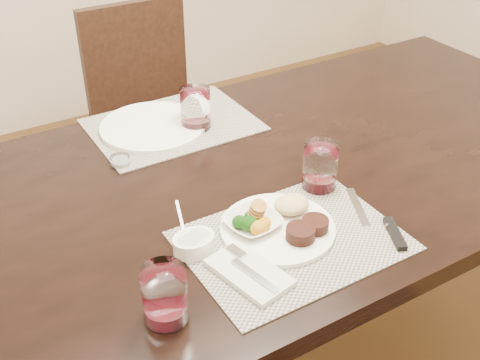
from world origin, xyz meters
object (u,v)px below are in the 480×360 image
steak_knife (385,227)px  far_plate (153,126)px  cracker_bowl (252,223)px  chair_far (150,109)px  wine_glass_near (320,168)px  dinner_plate (283,224)px

steak_knife → far_plate: bearing=135.1°
steak_knife → cracker_bowl: bearing=173.8°
chair_far → cracker_bowl: size_ratio=6.57×
chair_far → wine_glass_near: size_ratio=7.78×
cracker_bowl → wine_glass_near: wine_glass_near is taller
chair_far → wine_glass_near: (-0.00, -1.06, 0.30)m
steak_knife → wine_glass_near: bearing=121.4°
far_plate → cracker_bowl: bearing=-90.1°
chair_far → steak_knife: bearing=-89.0°
far_plate → steak_knife: bearing=-70.0°
steak_knife → far_plate: same height
dinner_plate → far_plate: dinner_plate is taller
chair_far → far_plate: (-0.23, -0.58, 0.26)m
wine_glass_near → far_plate: bearing=115.5°
chair_far → cracker_bowl: chair_far is taller
steak_knife → wine_glass_near: wine_glass_near is taller
dinner_plate → far_plate: bearing=86.3°
steak_knife → dinner_plate: bearing=174.4°
dinner_plate → wine_glass_near: 0.20m
far_plate → chair_far: bearing=68.6°
dinner_plate → steak_knife: bearing=-39.9°
dinner_plate → cracker_bowl: size_ratio=1.86×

